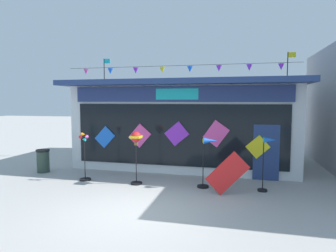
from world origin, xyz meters
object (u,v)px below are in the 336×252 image
at_px(wind_spinner_far_left, 85,158).
at_px(wind_spinner_center_left, 207,156).
at_px(trash_bin, 43,161).
at_px(wind_spinner_center_right, 267,157).
at_px(wind_spinner_left, 136,144).
at_px(kite_shop_building, 189,122).
at_px(display_kite_on_ground, 227,173).

distance_m(wind_spinner_far_left, wind_spinner_center_left, 4.36).
bearing_deg(trash_bin, wind_spinner_center_left, -4.95).
bearing_deg(wind_spinner_center_right, trash_bin, 176.38).
bearing_deg(trash_bin, wind_spinner_center_right, -3.62).
relative_size(wind_spinner_left, wind_spinner_center_left, 1.09).
xyz_separation_m(kite_shop_building, trash_bin, (-5.28, -3.50, -1.38)).
bearing_deg(wind_spinner_left, trash_bin, 170.27).
xyz_separation_m(kite_shop_building, wind_spinner_center_right, (3.16, -4.03, -0.75)).
distance_m(kite_shop_building, wind_spinner_center_left, 4.34).
height_order(wind_spinner_center_right, display_kite_on_ground, wind_spinner_center_right).
bearing_deg(display_kite_on_ground, wind_spinner_left, 171.81).
relative_size(wind_spinner_center_left, trash_bin, 1.82).
height_order(kite_shop_building, wind_spinner_center_right, kite_shop_building).
height_order(wind_spinner_far_left, display_kite_on_ground, wind_spinner_far_left).
distance_m(kite_shop_building, wind_spinner_left, 4.38).
height_order(wind_spinner_left, display_kite_on_ground, wind_spinner_left).
relative_size(wind_spinner_far_left, trash_bin, 1.89).
height_order(wind_spinner_left, trash_bin, wind_spinner_left).
bearing_deg(display_kite_on_ground, trash_bin, 170.92).
xyz_separation_m(wind_spinner_left, trash_bin, (-4.19, 0.72, -0.91)).
xyz_separation_m(wind_spinner_center_left, trash_bin, (-6.59, 0.57, -0.59)).
bearing_deg(wind_spinner_left, kite_shop_building, 75.50).
height_order(wind_spinner_far_left, wind_spinner_center_right, wind_spinner_far_left).
bearing_deg(trash_bin, wind_spinner_left, -9.73).
bearing_deg(display_kite_on_ground, wind_spinner_far_left, 174.91).
bearing_deg(display_kite_on_ground, wind_spinner_center_right, 27.93).
bearing_deg(wind_spinner_left, wind_spinner_far_left, 179.84).
distance_m(wind_spinner_left, wind_spinner_center_left, 2.43).
bearing_deg(wind_spinner_center_right, kite_shop_building, 128.08).
bearing_deg(wind_spinner_far_left, wind_spinner_center_right, 1.66).
xyz_separation_m(wind_spinner_far_left, trash_bin, (-2.24, 0.71, -0.34)).
bearing_deg(wind_spinner_center_right, wind_spinner_far_left, -178.34).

